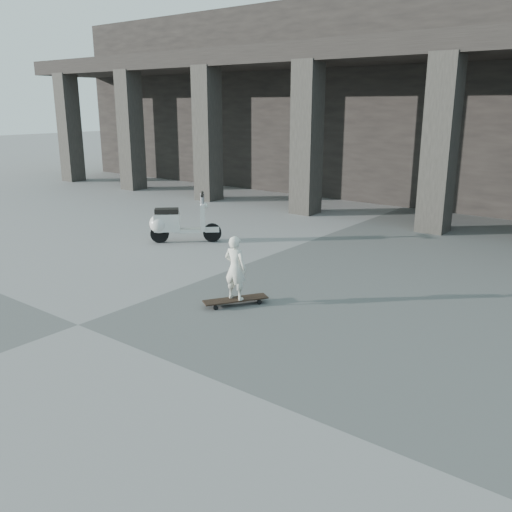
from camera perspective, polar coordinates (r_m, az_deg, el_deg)
The scene contains 5 objects.
ground at distance 7.83m, azimuth -18.22°, elevation -6.91°, with size 90.00×90.00×0.00m, color #51514F.
colonnade at distance 18.73m, azimuth 19.33°, elevation 15.28°, with size 28.00×8.82×6.00m.
longboard at distance 8.13m, azimuth -2.16°, elevation -4.65°, with size 0.71×0.94×0.10m.
child at distance 7.97m, azimuth -2.20°, elevation -1.26°, with size 0.35×0.23×0.97m, color silver.
scooter at distance 11.82m, azimuth -8.71°, elevation 3.44°, with size 1.23×1.15×1.08m.
Camera 1 is at (6.11, -3.94, 2.91)m, focal length 38.00 mm.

